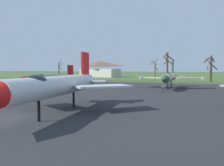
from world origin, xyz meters
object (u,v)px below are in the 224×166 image
at_px(jet_fighter_rear_right, 57,85).
at_px(visitor_building, 100,69).
at_px(jet_fighter_front_left, 169,77).
at_px(info_placard_front_left, 163,88).
at_px(jet_fighter_rear_center, 49,78).
at_px(info_placard_rear_center, 17,85).

relative_size(jet_fighter_rear_right, visitor_building, 0.85).
distance_m(jet_fighter_front_left, info_placard_front_left, 8.00).
height_order(info_placard_front_left, jet_fighter_rear_right, jet_fighter_rear_right).
distance_m(jet_fighter_front_left, jet_fighter_rear_center, 24.40).
bearing_deg(jet_fighter_rear_center, visitor_building, 105.13).
bearing_deg(info_placard_rear_center, jet_fighter_rear_right, -39.87).
distance_m(info_placard_rear_center, jet_fighter_rear_right, 29.26).
xyz_separation_m(jet_fighter_front_left, visitor_building, (-39.84, 54.67, 1.47)).
xyz_separation_m(info_placard_rear_center, visitor_building, (-13.19, 64.48, 2.99)).
xyz_separation_m(info_placard_front_left, visitor_building, (-40.17, 62.53, 2.91)).
distance_m(jet_fighter_rear_center, visitor_building, 59.98).
distance_m(jet_fighter_rear_center, info_placard_rear_center, 7.16).
bearing_deg(visitor_building, info_placard_rear_center, -78.44).
bearing_deg(jet_fighter_front_left, visitor_building, 126.08).
distance_m(info_placard_front_left, info_placard_rear_center, 27.06).
xyz_separation_m(jet_fighter_rear_center, visitor_building, (-15.65, 57.88, 1.75)).
distance_m(jet_fighter_front_left, info_placard_rear_center, 28.44).
height_order(info_placard_front_left, jet_fighter_rear_center, jet_fighter_rear_center).
bearing_deg(jet_fighter_rear_right, jet_fighter_front_left, 81.55).
bearing_deg(visitor_building, jet_fighter_rear_center, -74.87).
bearing_deg(visitor_building, jet_fighter_rear_right, -66.84).
distance_m(jet_fighter_front_left, jet_fighter_rear_right, 28.85).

